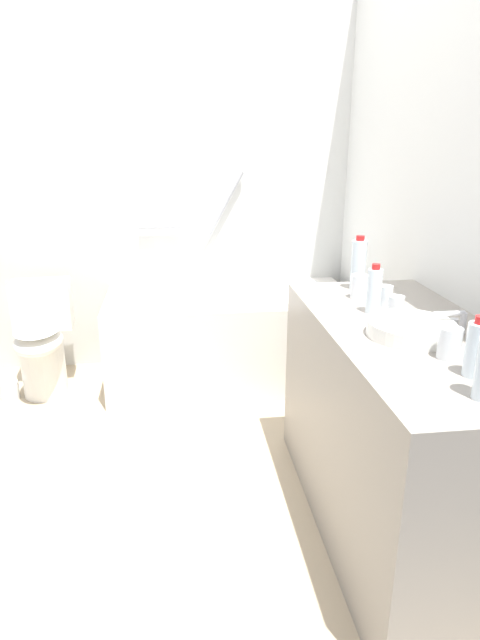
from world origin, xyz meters
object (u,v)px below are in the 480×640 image
water_bottle_0 (477,349)px  drinking_glass_0 (450,343)px  bathtub (230,335)px  drinking_glass_1 (359,287)px  sink_basin (411,329)px  water_bottle_1 (374,290)px  water_bottle_4 (358,264)px  drinking_glass_3 (385,297)px  toilet_paper_roll (10,391)px  sink_faucet (459,324)px  toilet (42,340)px  drinking_glass_2 (396,305)px

water_bottle_0 → drinking_glass_0: water_bottle_0 is taller
bathtub → drinking_glass_1: 1.30m
sink_basin → drinking_glass_1: size_ratio=2.98×
water_bottle_1 → water_bottle_4: bearing=81.2°
sink_basin → water_bottle_1: 0.28m
bathtub → drinking_glass_1: size_ratio=14.93×
bathtub → water_bottle_4: 1.24m
water_bottle_0 → drinking_glass_1: bearing=94.8°
sink_basin → drinking_glass_3: (0.03, 0.33, 0.02)m
drinking_glass_0 → drinking_glass_1: bearing=94.9°
bathtub → toilet_paper_roll: bathtub is taller
water_bottle_1 → drinking_glass_3: water_bottle_1 is taller
water_bottle_0 → water_bottle_4: water_bottle_4 is taller
sink_faucet → water_bottle_4: size_ratio=0.61×
water_bottle_0 → drinking_glass_3: size_ratio=2.00×
sink_basin → drinking_glass_3: bearing=84.2°
toilet → drinking_glass_3: bearing=51.5°
bathtub → water_bottle_0: bathtub is taller
bathtub → drinking_glass_0: bearing=-73.6°
sink_faucet → water_bottle_4: bearing=104.7°
drinking_glass_1 → water_bottle_4: bearing=74.5°
water_bottle_1 → drinking_glass_2: bearing=-23.8°
drinking_glass_3 → toilet_paper_roll: drinking_glass_3 is taller
sink_basin → drinking_glass_0: size_ratio=3.00×
drinking_glass_0 → drinking_glass_1: 0.69m
drinking_glass_0 → drinking_glass_3: drinking_glass_0 is taller
water_bottle_1 → sink_faucet: bearing=-51.5°
sink_basin → drinking_glass_3: 0.34m
drinking_glass_1 → drinking_glass_0: bearing=-85.1°
toilet → sink_basin: sink_basin is taller
water_bottle_0 → drinking_glass_3: (-0.01, 0.68, -0.04)m
water_bottle_4 → drinking_glass_3: bearing=-86.5°
water_bottle_0 → water_bottle_4: bearing=91.7°
drinking_glass_1 → drinking_glass_2: (0.07, -0.24, -0.01)m
drinking_glass_3 → toilet_paper_roll: bearing=150.0°
drinking_glass_1 → toilet_paper_roll: bearing=152.6°
toilet → drinking_glass_2: size_ratio=9.06×
bathtub → drinking_glass_2: bathtub is taller
drinking_glass_0 → drinking_glass_2: size_ratio=1.34×
sink_basin → water_bottle_0: size_ratio=1.66×
sink_faucet → bathtub: bearing=113.2°
sink_basin → toilet_paper_roll: sink_basin is taller
sink_faucet → drinking_glass_1: bearing=113.2°
sink_faucet → water_bottle_4: (-0.16, 0.62, 0.08)m
water_bottle_1 → drinking_glass_2: (0.08, -0.04, -0.05)m
water_bottle_0 → water_bottle_1: bearing=97.6°
toilet → drinking_glass_3: (1.68, -1.18, 0.56)m
water_bottle_1 → drinking_glass_0: 0.49m
sink_basin → toilet: bearing=137.4°
water_bottle_1 → drinking_glass_1: (0.01, 0.20, -0.04)m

